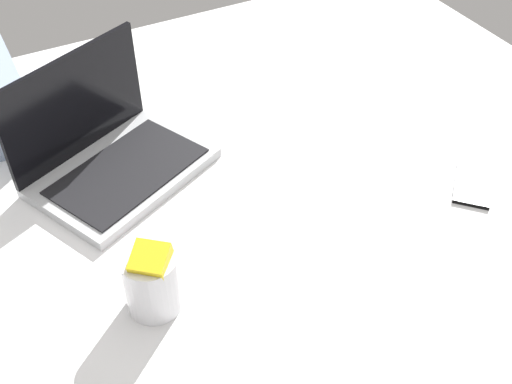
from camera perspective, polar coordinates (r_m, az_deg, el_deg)
name	(u,v)px	position (r cm, az deg, el deg)	size (l,w,h in cm)	color
bed_mattress	(225,227)	(128.73, -2.77, -3.18)	(180.00, 140.00, 18.00)	white
laptop	(110,153)	(128.09, -12.96, 3.41)	(39.64, 34.82, 23.00)	#B7BABC
snack_cup	(152,279)	(101.41, -9.25, -7.70)	(9.75, 10.07, 13.56)	silver
cell_phone	(473,182)	(131.51, 18.86, 0.88)	(6.80, 14.00, 0.80)	black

